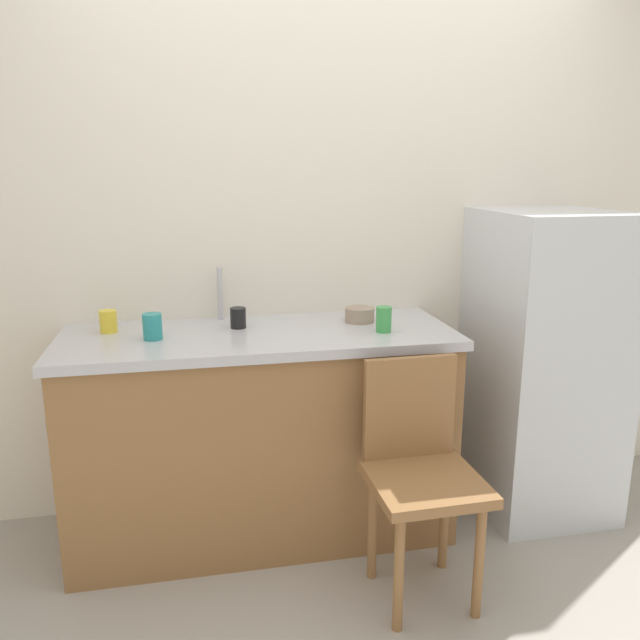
# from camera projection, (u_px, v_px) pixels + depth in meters

# --- Properties ---
(ground_plane) EXTENTS (8.00, 8.00, 0.00)m
(ground_plane) POSITION_uv_depth(u_px,v_px,m) (381.00, 614.00, 2.29)
(ground_plane) COLOR #9E998E
(back_wall) EXTENTS (4.80, 0.10, 2.61)m
(back_wall) POSITION_uv_depth(u_px,v_px,m) (325.00, 228.00, 2.93)
(back_wall) COLOR silver
(back_wall) RESTS_ON ground_plane
(cabinet_base) EXTENTS (1.59, 0.60, 0.87)m
(cabinet_base) POSITION_uv_depth(u_px,v_px,m) (261.00, 438.00, 2.74)
(cabinet_base) COLOR olive
(cabinet_base) RESTS_ON ground_plane
(countertop) EXTENTS (1.63, 0.64, 0.04)m
(countertop) POSITION_uv_depth(u_px,v_px,m) (259.00, 336.00, 2.63)
(countertop) COLOR #B7B7BC
(countertop) RESTS_ON cabinet_base
(faucet) EXTENTS (0.02, 0.02, 0.23)m
(faucet) POSITION_uv_depth(u_px,v_px,m) (220.00, 294.00, 2.80)
(faucet) COLOR #B7B7BC
(faucet) RESTS_ON countertop
(refrigerator) EXTENTS (0.57, 0.63, 1.40)m
(refrigerator) POSITION_uv_depth(u_px,v_px,m) (543.00, 363.00, 2.91)
(refrigerator) COLOR silver
(refrigerator) RESTS_ON ground_plane
(chair) EXTENTS (0.41, 0.41, 0.89)m
(chair) POSITION_uv_depth(u_px,v_px,m) (420.00, 468.00, 2.33)
(chair) COLOR olive
(chair) RESTS_ON ground_plane
(terracotta_bowl) EXTENTS (0.13, 0.13, 0.06)m
(terracotta_bowl) POSITION_uv_depth(u_px,v_px,m) (360.00, 315.00, 2.78)
(terracotta_bowl) COLOR gray
(terracotta_bowl) RESTS_ON countertop
(cup_green) EXTENTS (0.06, 0.06, 0.11)m
(cup_green) POSITION_uv_depth(u_px,v_px,m) (384.00, 319.00, 2.61)
(cup_green) COLOR green
(cup_green) RESTS_ON countertop
(cup_yellow) EXTENTS (0.07, 0.07, 0.09)m
(cup_yellow) POSITION_uv_depth(u_px,v_px,m) (108.00, 321.00, 2.60)
(cup_yellow) COLOR yellow
(cup_yellow) RESTS_ON countertop
(cup_teal) EXTENTS (0.08, 0.08, 0.10)m
(cup_teal) POSITION_uv_depth(u_px,v_px,m) (152.00, 327.00, 2.50)
(cup_teal) COLOR teal
(cup_teal) RESTS_ON countertop
(cup_black) EXTENTS (0.07, 0.07, 0.09)m
(cup_black) POSITION_uv_depth(u_px,v_px,m) (238.00, 318.00, 2.67)
(cup_black) COLOR black
(cup_black) RESTS_ON countertop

